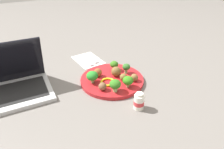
{
  "coord_description": "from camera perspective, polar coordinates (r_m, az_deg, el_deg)",
  "views": [
    {
      "loc": [
        0.68,
        -0.37,
        0.5
      ],
      "look_at": [
        0.0,
        0.0,
        0.04
      ],
      "focal_mm": 32.98,
      "sensor_mm": 36.0,
      "label": 1
    }
  ],
  "objects": [
    {
      "name": "meatball_mid_right",
      "position": [
        0.92,
        1.14,
        0.84
      ],
      "size": [
        0.04,
        0.04,
        0.04
      ],
      "primitive_type": "sphere",
      "color": "brown",
      "rests_on": "plate"
    },
    {
      "name": "napkin",
      "position": [
        1.11,
        -6.65,
        4.04
      ],
      "size": [
        0.18,
        0.14,
        0.01
      ],
      "primitive_type": "cube",
      "rotation": [
        0.0,
        0.0,
        0.09
      ],
      "color": "white",
      "rests_on": "ground_plane"
    },
    {
      "name": "pepper_ring_center",
      "position": [
        0.88,
        -1.18,
        -2.09
      ],
      "size": [
        0.09,
        0.09,
        0.01
      ],
      "primitive_type": "torus",
      "rotation": [
        0.0,
        0.0,
        3.78
      ],
      "color": "yellow",
      "rests_on": "plate"
    },
    {
      "name": "meatball_mid_left",
      "position": [
        0.89,
        6.21,
        -0.85
      ],
      "size": [
        0.03,
        0.03,
        0.03
      ],
      "primitive_type": "sphere",
      "color": "brown",
      "rests_on": "plate"
    },
    {
      "name": "meatball_front_right",
      "position": [
        0.92,
        -3.98,
        0.55
      ],
      "size": [
        0.04,
        0.04,
        0.04
      ],
      "primitive_type": "sphere",
      "color": "brown",
      "rests_on": "plate"
    },
    {
      "name": "meatball_back_left",
      "position": [
        0.83,
        -2.64,
        -3.33
      ],
      "size": [
        0.03,
        0.03,
        0.03
      ],
      "primitive_type": "sphere",
      "color": "brown",
      "rests_on": "plate"
    },
    {
      "name": "broccoli_floret_center",
      "position": [
        0.96,
        0.6,
        2.75
      ],
      "size": [
        0.04,
        0.04,
        0.05
      ],
      "color": "#A7C082",
      "rests_on": "plate"
    },
    {
      "name": "laptop",
      "position": [
        0.92,
        -26.9,
        -2.81
      ],
      "size": [
        0.23,
        0.33,
        0.21
      ],
      "color": "#BCBCBC",
      "rests_on": "ground_plane"
    },
    {
      "name": "broccoli_floret_back_right",
      "position": [
        0.84,
        4.45,
        -1.71
      ],
      "size": [
        0.04,
        0.04,
        0.05
      ],
      "color": "#A1C27D",
      "rests_on": "plate"
    },
    {
      "name": "plate",
      "position": [
        0.92,
        0.0,
        -1.5
      ],
      "size": [
        0.28,
        0.28,
        0.02
      ],
      "primitive_type": "cylinder",
      "color": "red",
      "rests_on": "ground_plane"
    },
    {
      "name": "knife",
      "position": [
        1.09,
        -7.32,
        3.89
      ],
      "size": [
        0.15,
        0.03,
        0.01
      ],
      "color": "silver",
      "rests_on": "napkin"
    },
    {
      "name": "broccoli_floret_far_rim",
      "position": [
        0.81,
        0.88,
        -2.8
      ],
      "size": [
        0.05,
        0.05,
        0.05
      ],
      "color": "#91C47A",
      "rests_on": "plate"
    },
    {
      "name": "fork",
      "position": [
        1.11,
        -5.65,
        4.36
      ],
      "size": [
        0.12,
        0.03,
        0.01
      ],
      "color": "silver",
      "rests_on": "napkin"
    },
    {
      "name": "broccoli_floret_mid_right",
      "position": [
        0.87,
        -5.49,
        -0.41
      ],
      "size": [
        0.05,
        0.05,
        0.05
      ],
      "color": "#8EB970",
      "rests_on": "plate"
    },
    {
      "name": "broccoli_floret_back_left",
      "position": [
        0.94,
        3.97,
        2.02
      ],
      "size": [
        0.04,
        0.04,
        0.05
      ],
      "color": "#8FCA81",
      "rests_on": "plate"
    },
    {
      "name": "yogurt_bottle",
      "position": [
        0.76,
        7.43,
        -7.48
      ],
      "size": [
        0.04,
        0.04,
        0.07
      ],
      "color": "white",
      "rests_on": "ground_plane"
    },
    {
      "name": "ground_plane",
      "position": [
        0.92,
        0.0,
        -1.92
      ],
      "size": [
        4.0,
        4.0,
        0.0
      ],
      "primitive_type": "plane",
      "color": "slate"
    },
    {
      "name": "meatball_near_rim",
      "position": [
        0.89,
        3.2,
        -0.75
      ],
      "size": [
        0.03,
        0.03,
        0.03
      ],
      "primitive_type": "sphere",
      "color": "brown",
      "rests_on": "plate"
    }
  ]
}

